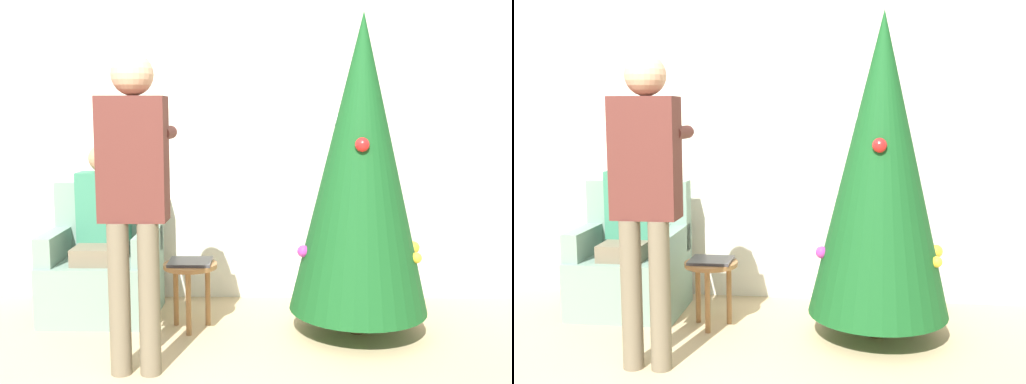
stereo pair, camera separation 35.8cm
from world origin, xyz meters
TOP-DOWN VIEW (x-y plane):
  - wall_back at (0.00, 2.23)m, footprint 8.00×0.06m
  - christmas_tree at (1.03, 1.44)m, footprint 0.91×0.91m
  - armchair at (-0.76, 1.78)m, footprint 0.78×0.63m
  - person_seated at (-0.76, 1.75)m, footprint 0.36×0.46m
  - person_standing at (-0.32, 0.83)m, footprint 0.40×0.57m
  - side_stool at (-0.09, 1.50)m, footprint 0.36×0.36m
  - laptop at (-0.09, 1.50)m, footprint 0.29×0.25m

SIDE VIEW (x-z plane):
  - armchair at x=-0.76m, z-range -0.14..0.81m
  - side_stool at x=-0.09m, z-range 0.15..0.60m
  - laptop at x=-0.09m, z-range 0.46..0.48m
  - person_seated at x=-0.76m, z-range 0.06..1.30m
  - person_standing at x=-0.32m, z-range 0.18..1.97m
  - christmas_tree at x=1.03m, z-range 0.08..2.19m
  - wall_back at x=0.00m, z-range 0.00..2.70m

